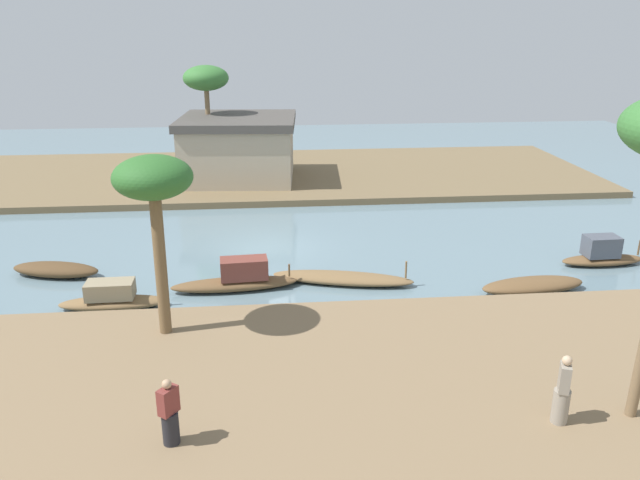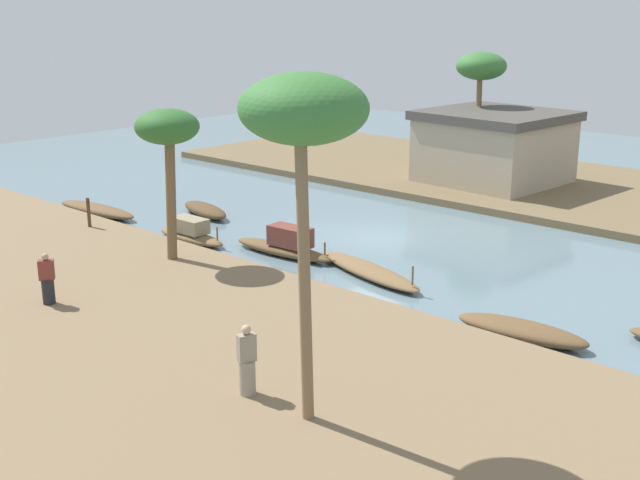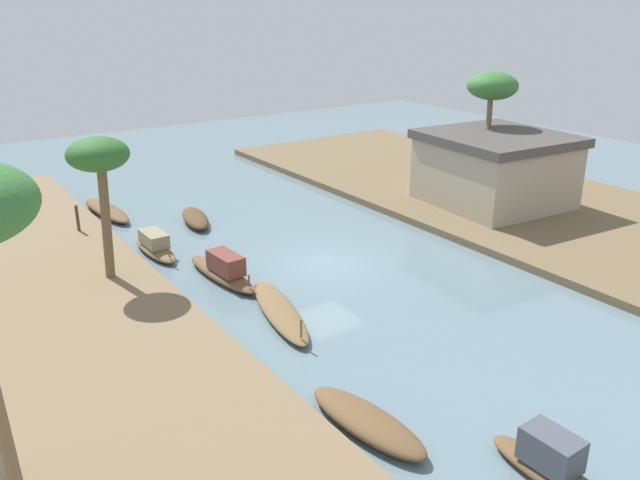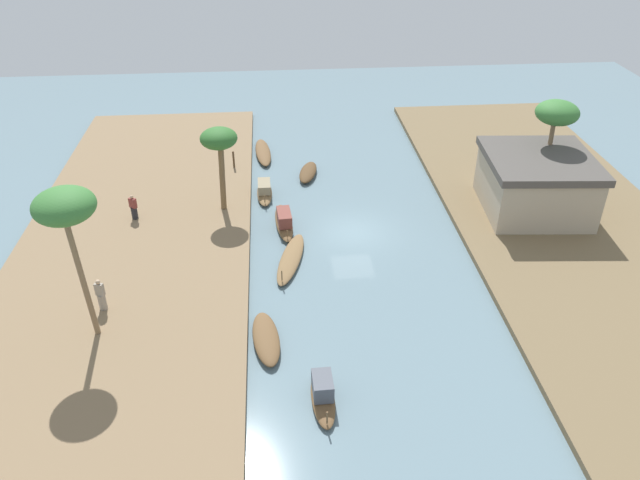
{
  "view_description": "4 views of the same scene",
  "coord_description": "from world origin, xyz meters",
  "px_view_note": "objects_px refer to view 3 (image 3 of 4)",
  "views": [
    {
      "loc": [
        -0.0,
        -24.91,
        9.09
      ],
      "look_at": [
        2.27,
        -0.81,
        0.61
      ],
      "focal_mm": 35.39,
      "sensor_mm": 36.0,
      "label": 1
    },
    {
      "loc": [
        19.24,
        -24.73,
        9.02
      ],
      "look_at": [
        -0.14,
        -3.12,
        0.56
      ],
      "focal_mm": 45.57,
      "sensor_mm": 36.0,
      "label": 2
    },
    {
      "loc": [
        19.88,
        -13.92,
        10.16
      ],
      "look_at": [
        -0.23,
        -0.12,
        1.03
      ],
      "focal_mm": 36.32,
      "sensor_mm": 36.0,
      "label": 3
    },
    {
      "loc": [
        31.12,
        -4.64,
        19.23
      ],
      "look_at": [
        2.44,
        -2.23,
        1.09
      ],
      "focal_mm": 34.68,
      "sensor_mm": 36.0,
      "label": 4
    }
  ],
  "objects_px": {
    "sampan_midstream": "(223,270)",
    "mooring_post": "(78,218)",
    "riverside_building": "(495,168)",
    "sampan_with_red_awning": "(280,311)",
    "sampan_upstream_small": "(195,218)",
    "sampan_open_hull": "(367,421)",
    "sampan_downstream_large": "(552,464)",
    "palm_tree_left_near": "(98,160)",
    "palm_tree_right_tall": "(492,88)",
    "sampan_foreground": "(107,210)",
    "sampan_with_tall_canopy": "(155,246)"
  },
  "relations": [
    {
      "from": "sampan_downstream_large",
      "to": "palm_tree_right_tall",
      "type": "height_order",
      "value": "palm_tree_right_tall"
    },
    {
      "from": "sampan_midstream",
      "to": "mooring_post",
      "type": "relative_size",
      "value": 3.8
    },
    {
      "from": "sampan_downstream_large",
      "to": "sampan_upstream_small",
      "type": "bearing_deg",
      "value": 176.4
    },
    {
      "from": "riverside_building",
      "to": "mooring_post",
      "type": "bearing_deg",
      "value": -107.83
    },
    {
      "from": "sampan_with_tall_canopy",
      "to": "riverside_building",
      "type": "distance_m",
      "value": 17.07
    },
    {
      "from": "sampan_downstream_large",
      "to": "sampan_upstream_small",
      "type": "relative_size",
      "value": 0.95
    },
    {
      "from": "sampan_with_tall_canopy",
      "to": "riverside_building",
      "type": "bearing_deg",
      "value": 76.36
    },
    {
      "from": "sampan_foreground",
      "to": "sampan_midstream",
      "type": "distance_m",
      "value": 10.61
    },
    {
      "from": "sampan_downstream_large",
      "to": "sampan_with_tall_canopy",
      "type": "bearing_deg",
      "value": -174.35
    },
    {
      "from": "sampan_foreground",
      "to": "mooring_post",
      "type": "xyz_separation_m",
      "value": [
        2.64,
        -2.04,
        0.71
      ]
    },
    {
      "from": "sampan_with_red_awning",
      "to": "sampan_upstream_small",
      "type": "height_order",
      "value": "sampan_with_red_awning"
    },
    {
      "from": "sampan_foreground",
      "to": "sampan_downstream_large",
      "type": "height_order",
      "value": "sampan_downstream_large"
    },
    {
      "from": "sampan_with_red_awning",
      "to": "sampan_foreground",
      "type": "bearing_deg",
      "value": -160.29
    },
    {
      "from": "sampan_with_red_awning",
      "to": "palm_tree_right_tall",
      "type": "distance_m",
      "value": 18.32
    },
    {
      "from": "sampan_upstream_small",
      "to": "mooring_post",
      "type": "distance_m",
      "value": 5.31
    },
    {
      "from": "palm_tree_right_tall",
      "to": "sampan_with_tall_canopy",
      "type": "bearing_deg",
      "value": -96.59
    },
    {
      "from": "sampan_foreground",
      "to": "sampan_downstream_large",
      "type": "distance_m",
      "value": 24.76
    },
    {
      "from": "sampan_upstream_small",
      "to": "sampan_open_hull",
      "type": "bearing_deg",
      "value": 2.84
    },
    {
      "from": "sampan_upstream_small",
      "to": "sampan_with_tall_canopy",
      "type": "bearing_deg",
      "value": -35.25
    },
    {
      "from": "palm_tree_right_tall",
      "to": "palm_tree_left_near",
      "type": "bearing_deg",
      "value": -89.9
    },
    {
      "from": "sampan_with_tall_canopy",
      "to": "mooring_post",
      "type": "xyz_separation_m",
      "value": [
        -3.8,
        -2.1,
        0.58
      ]
    },
    {
      "from": "sampan_with_red_awning",
      "to": "mooring_post",
      "type": "xyz_separation_m",
      "value": [
        -11.69,
        -3.48,
        0.75
      ]
    },
    {
      "from": "sampan_foreground",
      "to": "palm_tree_right_tall",
      "type": "bearing_deg",
      "value": 59.88
    },
    {
      "from": "sampan_foreground",
      "to": "sampan_midstream",
      "type": "xyz_separation_m",
      "value": [
        10.54,
        1.2,
        0.18
      ]
    },
    {
      "from": "palm_tree_right_tall",
      "to": "mooring_post",
      "type": "bearing_deg",
      "value": -106.4
    },
    {
      "from": "sampan_with_red_awning",
      "to": "sampan_midstream",
      "type": "relative_size",
      "value": 1.17
    },
    {
      "from": "sampan_foreground",
      "to": "sampan_midstream",
      "type": "height_order",
      "value": "sampan_midstream"
    },
    {
      "from": "mooring_post",
      "to": "palm_tree_left_near",
      "type": "xyz_separation_m",
      "value": [
        5.9,
        -0.37,
        3.87
      ]
    },
    {
      "from": "sampan_foreground",
      "to": "sampan_with_tall_canopy",
      "type": "distance_m",
      "value": 6.44
    },
    {
      "from": "sampan_midstream",
      "to": "mooring_post",
      "type": "distance_m",
      "value": 8.56
    },
    {
      "from": "sampan_foreground",
      "to": "mooring_post",
      "type": "bearing_deg",
      "value": -42.41
    },
    {
      "from": "sampan_downstream_large",
      "to": "riverside_building",
      "type": "relative_size",
      "value": 0.48
    },
    {
      "from": "sampan_with_tall_canopy",
      "to": "palm_tree_right_tall",
      "type": "bearing_deg",
      "value": 82.7
    },
    {
      "from": "sampan_foreground",
      "to": "palm_tree_right_tall",
      "type": "xyz_separation_m",
      "value": [
        8.5,
        17.87,
        5.59
      ]
    },
    {
      "from": "sampan_with_red_awning",
      "to": "sampan_downstream_large",
      "type": "distance_m",
      "value": 10.37
    },
    {
      "from": "sampan_downstream_large",
      "to": "palm_tree_left_near",
      "type": "height_order",
      "value": "palm_tree_left_near"
    },
    {
      "from": "riverside_building",
      "to": "sampan_with_red_awning",
      "type": "bearing_deg",
      "value": -70.56
    },
    {
      "from": "riverside_building",
      "to": "sampan_upstream_small",
      "type": "bearing_deg",
      "value": -111.45
    },
    {
      "from": "sampan_midstream",
      "to": "riverside_building",
      "type": "relative_size",
      "value": 0.66
    },
    {
      "from": "sampan_with_tall_canopy",
      "to": "sampan_midstream",
      "type": "relative_size",
      "value": 0.79
    },
    {
      "from": "sampan_with_tall_canopy",
      "to": "mooring_post",
      "type": "bearing_deg",
      "value": -151.82
    },
    {
      "from": "sampan_with_tall_canopy",
      "to": "sampan_upstream_small",
      "type": "xyz_separation_m",
      "value": [
        -2.72,
        3.06,
        -0.1
      ]
    },
    {
      "from": "sampan_with_tall_canopy",
      "to": "sampan_midstream",
      "type": "xyz_separation_m",
      "value": [
        4.1,
        1.15,
        0.05
      ]
    },
    {
      "from": "mooring_post",
      "to": "palm_tree_right_tall",
      "type": "bearing_deg",
      "value": 73.6
    },
    {
      "from": "sampan_foreground",
      "to": "sampan_upstream_small",
      "type": "height_order",
      "value": "sampan_upstream_small"
    },
    {
      "from": "sampan_open_hull",
      "to": "sampan_foreground",
      "type": "relative_size",
      "value": 0.79
    },
    {
      "from": "sampan_downstream_large",
      "to": "sampan_with_tall_canopy",
      "type": "height_order",
      "value": "sampan_downstream_large"
    },
    {
      "from": "sampan_foreground",
      "to": "sampan_with_red_awning",
      "type": "bearing_deg",
      "value": 1.06
    },
    {
      "from": "sampan_open_hull",
      "to": "sampan_with_red_awning",
      "type": "height_order",
      "value": "sampan_with_red_awning"
    },
    {
      "from": "sampan_foreground",
      "to": "riverside_building",
      "type": "distance_m",
      "value": 19.6
    }
  ]
}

